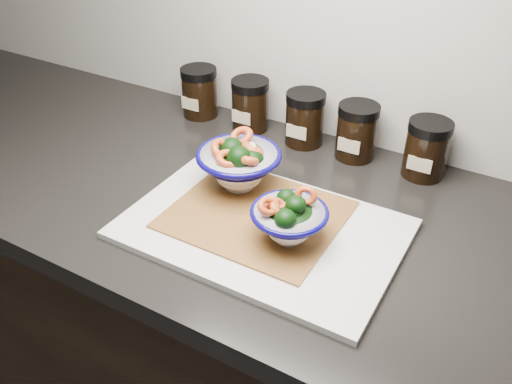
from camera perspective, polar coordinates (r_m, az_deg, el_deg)
The scene contains 11 objects.
cabinet at distance 1.30m, azimuth -0.14°, elevation -18.05°, with size 3.43×0.58×0.86m, color black.
countertop at distance 0.99m, azimuth -0.17°, elevation -1.91°, with size 3.50×0.60×0.04m, color black.
cutting_board at distance 0.90m, azimuth 0.67°, elevation -3.88°, with size 0.45×0.30×0.01m, color silver.
bamboo_mat at distance 0.92m, azimuth -0.00°, elevation -2.37°, with size 0.28×0.24×0.00m, color #A47031.
bowl_left at distance 0.96m, azimuth -1.80°, elevation 3.01°, with size 0.15×0.15×0.10m.
bowl_right at distance 0.84m, azimuth 3.47°, elevation -2.87°, with size 0.12×0.12×0.09m.
spice_jar_a at distance 1.26m, azimuth -5.96°, elevation 10.43°, with size 0.08×0.08×0.11m.
spice_jar_b at distance 1.19m, azimuth -0.61°, elevation 9.17°, with size 0.08×0.08×0.11m.
spice_jar_c at distance 1.14m, azimuth 5.16°, elevation 7.72°, with size 0.08×0.08×0.11m.
spice_jar_d at distance 1.10m, azimuth 10.55°, elevation 6.29°, with size 0.08×0.08×0.11m.
spice_jar_e at distance 1.07m, azimuth 17.50°, elevation 4.35°, with size 0.08×0.08×0.11m.
Camera 1 is at (0.40, 0.76, 1.46)m, focal length 38.00 mm.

